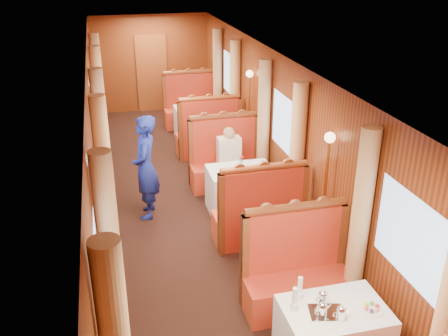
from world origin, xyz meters
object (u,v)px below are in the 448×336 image
object	(u,v)px
teapot_back	(323,299)
rose_vase_mid	(241,160)
banquette_mid_fwd	(259,217)
teapot_right	(341,315)
banquette_mid_aft	(225,164)
banquette_near_aft	(296,276)
table_far	(199,123)
banquette_far_aft	(191,108)
teapot_left	(322,311)
table_mid	(240,190)
fruit_plate	(372,308)
passenger	(229,153)
steward	(146,167)
rose_vase_far	(199,100)
banquette_far_fwd	(208,136)
tea_tray	(326,313)

from	to	relation	value
teapot_back	rose_vase_mid	xyz separation A→B (m)	(0.10, 3.37, 0.12)
banquette_mid_fwd	teapot_right	xyz separation A→B (m)	(-0.02, -2.65, 0.39)
banquette_mid_aft	rose_vase_mid	xyz separation A→B (m)	(-0.00, -1.05, 0.50)
banquette_near_aft	rose_vase_mid	size ratio (longest dim) A/B	3.72
teapot_right	rose_vase_mid	xyz separation A→B (m)	(0.02, 3.62, 0.12)
table_far	banquette_far_aft	size ratio (longest dim) A/B	0.78
banquette_near_aft	teapot_left	distance (m)	1.17
banquette_near_aft	table_mid	bearing A→B (deg)	90.00
fruit_plate	passenger	bearing A→B (deg)	94.47
banquette_near_aft	steward	size ratio (longest dim) A/B	0.79
banquette_mid_aft	steward	distance (m)	1.76
rose_vase_far	teapot_right	bearing A→B (deg)	-90.39
passenger	table_far	bearing A→B (deg)	90.00
rose_vase_mid	banquette_mid_fwd	bearing A→B (deg)	-89.94
banquette_far_fwd	teapot_right	world-z (taller)	banquette_far_fwd
table_mid	banquette_far_aft	bearing A→B (deg)	90.00
tea_tray	passenger	size ratio (longest dim) A/B	0.45
teapot_left	steward	bearing A→B (deg)	94.77
rose_vase_mid	teapot_left	bearing A→B (deg)	-92.91
rose_vase_mid	table_mid	bearing A→B (deg)	88.48
teapot_back	steward	distance (m)	3.89
banquette_far_fwd	table_mid	bearing A→B (deg)	-90.00
steward	passenger	distance (m)	1.60
banquette_far_aft	tea_tray	xyz separation A→B (m)	(-0.12, -8.06, 0.33)
banquette_far_fwd	rose_vase_far	distance (m)	1.14
teapot_left	rose_vase_mid	world-z (taller)	rose_vase_mid
banquette_far_fwd	steward	distance (m)	2.76
tea_tray	teapot_right	distance (m)	0.16
steward	banquette_mid_fwd	bearing A→B (deg)	59.61
steward	banquette_mid_aft	bearing A→B (deg)	126.71
fruit_plate	rose_vase_far	size ratio (longest dim) A/B	0.67
table_mid	steward	size ratio (longest dim) A/B	0.62
table_mid	banquette_far_aft	xyz separation A→B (m)	(0.00, 4.51, 0.05)
banquette_near_aft	banquette_far_aft	bearing A→B (deg)	90.00
teapot_right	teapot_back	size ratio (longest dim) A/B	1.00
banquette_far_fwd	rose_vase_far	xyz separation A→B (m)	(0.02, 1.03, 0.50)
tea_tray	teapot_right	xyz separation A→B (m)	(0.09, -0.12, 0.05)
banquette_far_aft	table_far	bearing A→B (deg)	-90.00
rose_vase_mid	passenger	xyz separation A→B (m)	(0.00, 0.77, -0.19)
teapot_right	teapot_back	bearing A→B (deg)	109.76
table_mid	tea_tray	size ratio (longest dim) A/B	3.09
banquette_far_fwd	passenger	world-z (taller)	banquette_far_fwd
tea_tray	passenger	xyz separation A→B (m)	(0.12, 4.28, -0.02)
banquette_near_aft	fruit_plate	xyz separation A→B (m)	(0.34, -1.12, 0.35)
banquette_near_aft	rose_vase_mid	world-z (taller)	banquette_near_aft
banquette_far_aft	table_mid	bearing A→B (deg)	-90.00
banquette_near_aft	tea_tray	bearing A→B (deg)	-96.27
teapot_left	teapot_back	world-z (taller)	teapot_left
banquette_far_aft	teapot_back	xyz separation A→B (m)	(-0.10, -7.92, 0.39)
teapot_left	fruit_plate	size ratio (longest dim) A/B	0.66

